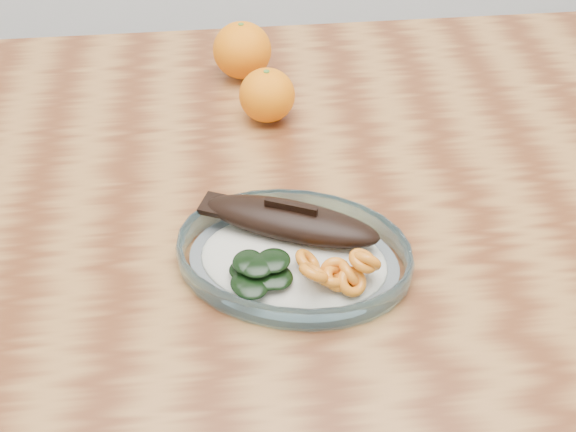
% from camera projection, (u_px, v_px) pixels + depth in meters
% --- Properties ---
extents(dining_table, '(1.20, 0.80, 0.75)m').
position_uv_depth(dining_table, '(291.00, 232.00, 0.98)').
color(dining_table, '#5F2F16').
rests_on(dining_table, ground).
extents(plated_meal, '(0.58, 0.58, 0.07)m').
position_uv_depth(plated_meal, '(293.00, 253.00, 0.79)').
color(plated_meal, white).
rests_on(plated_meal, dining_table).
extents(orange_left, '(0.09, 0.09, 0.09)m').
position_uv_depth(orange_left, '(242.00, 50.00, 1.06)').
color(orange_left, '#FF6A05').
rests_on(orange_left, dining_table).
extents(orange_right, '(0.08, 0.08, 0.08)m').
position_uv_depth(orange_right, '(267.00, 95.00, 0.98)').
color(orange_right, '#FF6A05').
rests_on(orange_right, dining_table).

